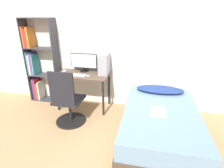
# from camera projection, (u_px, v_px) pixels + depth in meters

# --- Properties ---
(ground_plane) EXTENTS (14.00, 14.00, 0.00)m
(ground_plane) POSITION_uv_depth(u_px,v_px,m) (91.00, 147.00, 2.67)
(ground_plane) COLOR tan
(wall_back) EXTENTS (8.00, 0.05, 2.50)m
(wall_back) POSITION_uv_depth(u_px,v_px,m) (112.00, 48.00, 3.60)
(wall_back) COLOR silver
(wall_back) RESTS_ON ground_plane
(desk) EXTENTS (1.08, 0.60, 0.76)m
(desk) POSITION_uv_depth(u_px,v_px,m) (83.00, 79.00, 3.64)
(desk) COLOR brown
(desk) RESTS_ON ground_plane
(bookshelf) EXTENTS (0.71, 0.29, 1.85)m
(bookshelf) POSITION_uv_depth(u_px,v_px,m) (37.00, 65.00, 3.93)
(bookshelf) COLOR #38383D
(bookshelf) RESTS_ON ground_plane
(office_chair) EXTENTS (0.56, 0.56, 1.05)m
(office_chair) POSITION_uv_depth(u_px,v_px,m) (68.00, 104.00, 3.13)
(office_chair) COLOR black
(office_chair) RESTS_ON ground_plane
(bed) EXTENTS (1.19, 1.94, 0.48)m
(bed) POSITION_uv_depth(u_px,v_px,m) (160.00, 123.00, 2.87)
(bed) COLOR #4C3D2D
(bed) RESTS_ON ground_plane
(pillow) EXTENTS (0.90, 0.36, 0.11)m
(pillow) POSITION_uv_depth(u_px,v_px,m) (160.00, 89.00, 3.40)
(pillow) COLOR navy
(pillow) RESTS_ON bed
(magazine) EXTENTS (0.24, 0.32, 0.01)m
(magazine) POSITION_uv_depth(u_px,v_px,m) (158.00, 112.00, 2.72)
(magazine) COLOR silver
(magazine) RESTS_ON bed
(monitor) EXTENTS (0.57, 0.19, 0.38)m
(monitor) POSITION_uv_depth(u_px,v_px,m) (84.00, 62.00, 3.70)
(monitor) COLOR black
(monitor) RESTS_ON desk
(keyboard) EXTENTS (0.36, 0.12, 0.02)m
(keyboard) POSITION_uv_depth(u_px,v_px,m) (78.00, 75.00, 3.49)
(keyboard) COLOR silver
(keyboard) RESTS_ON desk
(pc_tower) EXTENTS (0.18, 0.34, 0.42)m
(pc_tower) POSITION_uv_depth(u_px,v_px,m) (104.00, 64.00, 3.53)
(pc_tower) COLOR #99999E
(pc_tower) RESTS_ON desk
(mouse) EXTENTS (0.06, 0.09, 0.02)m
(mouse) POSITION_uv_depth(u_px,v_px,m) (88.00, 76.00, 3.45)
(mouse) COLOR silver
(mouse) RESTS_ON desk
(phone) EXTENTS (0.07, 0.14, 0.01)m
(phone) POSITION_uv_depth(u_px,v_px,m) (64.00, 71.00, 3.76)
(phone) COLOR #B7B7BC
(phone) RESTS_ON desk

